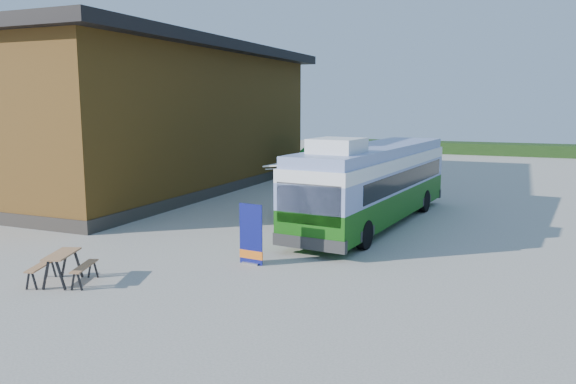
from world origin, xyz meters
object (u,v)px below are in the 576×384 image
at_px(banner, 251,240).
at_px(slurry_tanker, 328,158).
at_px(picnic_table, 62,261).
at_px(person_b, 346,200).
at_px(bus, 374,181).
at_px(person_a, 289,197).

distance_m(banner, slurry_tanker, 18.52).
height_order(banner, slurry_tanker, slurry_tanker).
relative_size(picnic_table, slurry_tanker, 0.30).
distance_m(banner, person_b, 5.85).
height_order(bus, banner, bus).
bearing_deg(slurry_tanker, bus, -53.26).
xyz_separation_m(bus, person_b, (-0.82, -0.78, -0.62)).
relative_size(banner, person_b, 0.86).
distance_m(bus, person_a, 3.41).
height_order(person_b, slurry_tanker, slurry_tanker).
height_order(picnic_table, slurry_tanker, slurry_tanker).
xyz_separation_m(picnic_table, person_b, (4.62, 9.13, 0.41)).
xyz_separation_m(banner, slurry_tanker, (-3.84, 18.11, 0.52)).
distance_m(bus, person_b, 1.29).
distance_m(picnic_table, person_a, 9.90).
xyz_separation_m(banner, person_a, (-1.46, 6.30, 0.13)).
bearing_deg(bus, person_b, -130.30).
relative_size(bus, person_b, 5.63).
relative_size(bus, picnic_table, 6.58).
bearing_deg(banner, slurry_tanker, 107.96).
height_order(bus, picnic_table, bus).
bearing_deg(slurry_tanker, picnic_table, -78.79).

